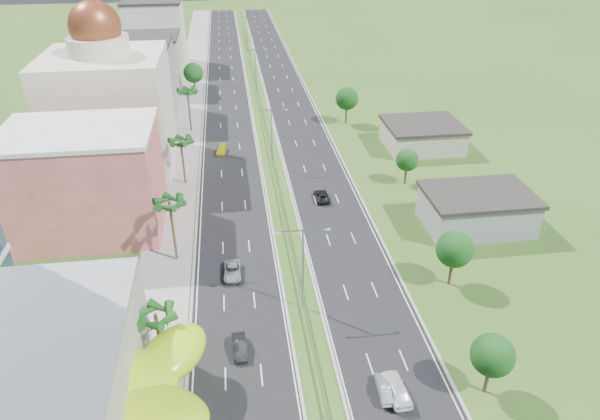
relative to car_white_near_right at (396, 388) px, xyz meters
name	(u,v)px	position (x,y,z in m)	size (l,w,h in m)	color
ground	(316,369)	(-7.18, 4.29, -0.88)	(500.00, 500.00, 0.00)	#2D5119
road_left	(228,100)	(-14.68, 94.29, -0.86)	(11.00, 260.00, 0.04)	black
road_right	(288,97)	(0.32, 94.29, -0.86)	(11.00, 260.00, 0.04)	black
sidewalk_left	(189,101)	(-24.18, 94.29, -0.82)	(7.00, 260.00, 0.12)	gray
median_guardrail	(263,121)	(-7.18, 76.28, -0.26)	(0.10, 216.06, 0.76)	gray
streetlight_median_b	(303,261)	(-7.18, 14.29, 5.87)	(6.04, 0.25, 11.00)	gray
streetlight_median_c	(272,132)	(-7.18, 54.29, 5.87)	(6.04, 0.25, 11.00)	gray
streetlight_median_d	(256,66)	(-7.18, 99.29, 5.87)	(6.04, 0.25, 11.00)	gray
streetlight_median_e	(247,30)	(-7.18, 144.29, 5.87)	(6.04, 0.25, 11.00)	gray
lime_canopy	(100,386)	(-27.18, 0.28, 4.11)	(18.00, 15.00, 7.40)	#A9D614
pink_shophouse	(86,183)	(-35.18, 36.29, 6.62)	(20.00, 15.00, 15.00)	#B35049
domed_building	(109,104)	(-35.18, 59.29, 10.48)	(20.00, 20.00, 28.70)	beige
midrise_grey	(136,82)	(-34.18, 84.29, 7.12)	(16.00, 15.00, 16.00)	gray
midrise_beige	(148,64)	(-34.18, 106.29, 5.62)	(16.00, 15.00, 13.00)	#A39786
midrise_white	(156,35)	(-34.18, 129.29, 8.12)	(16.00, 15.00, 18.00)	silver
shed_near	(476,211)	(20.82, 29.29, 1.62)	(15.00, 10.00, 5.00)	gray
shed_far	(422,137)	(22.82, 59.29, 1.32)	(14.00, 12.00, 4.40)	#A39786
palm_tree_b	(156,318)	(-22.68, 6.29, 6.18)	(3.60, 3.60, 8.10)	#47301C
palm_tree_c	(170,205)	(-22.68, 26.29, 7.62)	(3.60, 3.60, 9.60)	#47301C
palm_tree_d	(181,143)	(-22.68, 49.29, 6.66)	(3.60, 3.60, 8.60)	#47301C
palm_tree_e	(187,93)	(-22.68, 74.29, 7.43)	(3.60, 3.60, 9.40)	#47301C
leafy_tree_lfar	(193,73)	(-22.68, 99.29, 4.70)	(4.90, 4.90, 8.05)	#47301C
leafy_tree_ra	(493,355)	(8.82, -0.71, 3.90)	(4.20, 4.20, 6.90)	#47301C
leafy_tree_rb	(455,250)	(11.82, 16.29, 4.30)	(4.55, 4.55, 7.47)	#47301C
leafy_tree_rc	(407,160)	(14.82, 44.29, 3.50)	(3.85, 3.85, 6.33)	#47301C
leafy_tree_rd	(347,99)	(10.82, 74.29, 4.70)	(4.90, 4.90, 8.05)	#47301C
car_dark_left	(240,347)	(-14.90, 7.89, -0.16)	(1.43, 4.11, 1.35)	black
car_silver_mid_left	(233,271)	(-15.31, 21.75, -0.17)	(2.21, 4.79, 1.33)	#939699
car_yellow_far_left	(222,150)	(-16.39, 61.70, -0.22)	(1.74, 4.29, 1.24)	yellow
car_white_near_right	(396,388)	(0.00, 0.00, 0.00)	(1.98, 4.92, 1.68)	white
car_silver_right	(386,388)	(-0.98, 0.29, -0.16)	(1.45, 4.15, 1.37)	#9B9EA2
car_dark_far_right	(322,196)	(-0.40, 40.41, -0.19)	(2.14, 4.63, 1.29)	black
motorcycle	(204,413)	(-18.53, -0.26, -0.19)	(0.61, 2.03, 1.30)	black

